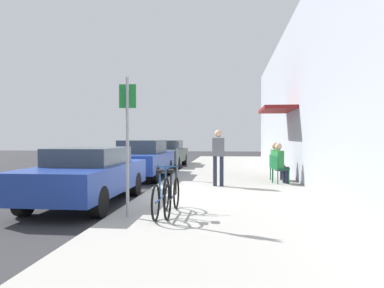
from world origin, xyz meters
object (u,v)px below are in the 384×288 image
(parking_meter, at_px, (177,158))
(pedestrian_standing, at_px, (218,153))
(seated_patron_1, at_px, (277,160))
(parked_car_1, at_px, (142,159))
(cafe_chair_0, at_px, (278,168))
(seated_patron_0, at_px, (280,162))
(bicycle_0, at_px, (172,196))
(cafe_chair_1, at_px, (275,165))
(parked_car_2, at_px, (166,153))
(parked_car_0, at_px, (88,174))
(bicycle_1, at_px, (161,196))
(street_sign, at_px, (128,136))

(parking_meter, distance_m, pedestrian_standing, 2.09)
(seated_patron_1, bearing_deg, parking_meter, -175.77)
(parked_car_1, relative_size, cafe_chair_0, 5.06)
(seated_patron_0, bearing_deg, parking_meter, 169.42)
(bicycle_0, bearing_deg, cafe_chair_1, 65.80)
(parking_meter, xyz_separation_m, cafe_chair_1, (3.35, 0.24, -0.26))
(parked_car_2, distance_m, parking_meter, 6.66)
(pedestrian_standing, bearing_deg, seated_patron_1, 41.48)
(cafe_chair_0, bearing_deg, parked_car_0, -144.83)
(parked_car_0, distance_m, pedestrian_standing, 4.04)
(parked_car_1, height_order, cafe_chair_0, parked_car_1)
(parked_car_2, distance_m, cafe_chair_1, 7.92)
(parked_car_0, height_order, seated_patron_0, seated_patron_0)
(cafe_chair_0, bearing_deg, bicycle_1, -119.31)
(street_sign, bearing_deg, seated_patron_1, 60.66)
(pedestrian_standing, bearing_deg, street_sign, -108.93)
(seated_patron_0, distance_m, pedestrian_standing, 2.13)
(parking_meter, height_order, seated_patron_0, parking_meter)
(cafe_chair_1, bearing_deg, pedestrian_standing, -137.74)
(parking_meter, height_order, bicycle_0, parking_meter)
(bicycle_0, relative_size, seated_patron_1, 1.33)
(parking_meter, relative_size, pedestrian_standing, 0.78)
(parked_car_2, relative_size, bicycle_0, 2.57)
(parked_car_1, relative_size, seated_patron_0, 3.41)
(parked_car_1, bearing_deg, pedestrian_standing, -42.03)
(bicycle_1, bearing_deg, street_sign, -158.34)
(parked_car_0, relative_size, cafe_chair_1, 5.06)
(parking_meter, xyz_separation_m, seated_patron_1, (3.41, 0.25, -0.07))
(seated_patron_1, relative_size, pedestrian_standing, 0.76)
(bicycle_0, height_order, bicycle_1, same)
(street_sign, bearing_deg, bicycle_1, 21.66)
(parking_meter, xyz_separation_m, seated_patron_0, (3.41, -0.64, -0.07))
(parked_car_1, relative_size, bicycle_0, 2.57)
(parked_car_2, relative_size, parking_meter, 3.33)
(parked_car_0, relative_size, seated_patron_0, 3.41)
(parked_car_0, distance_m, parked_car_1, 5.38)
(parked_car_1, distance_m, seated_patron_0, 5.31)
(bicycle_1, xyz_separation_m, seated_patron_0, (2.87, 5.03, 0.34))
(street_sign, bearing_deg, bicycle_0, 22.82)
(bicycle_1, distance_m, cafe_chair_1, 6.55)
(parked_car_0, xyz_separation_m, cafe_chair_0, (4.90, 3.46, -0.09))
(seated_patron_1, bearing_deg, pedestrian_standing, -138.52)
(street_sign, relative_size, bicycle_1, 1.52)
(parking_meter, distance_m, bicycle_1, 5.71)
(cafe_chair_0, bearing_deg, parked_car_1, 158.57)
(seated_patron_1, bearing_deg, bicycle_0, -114.66)
(bicycle_1, height_order, cafe_chair_1, bicycle_1)
(bicycle_1, bearing_deg, parked_car_0, 143.32)
(street_sign, distance_m, cafe_chair_1, 7.10)
(street_sign, bearing_deg, cafe_chair_0, 57.02)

